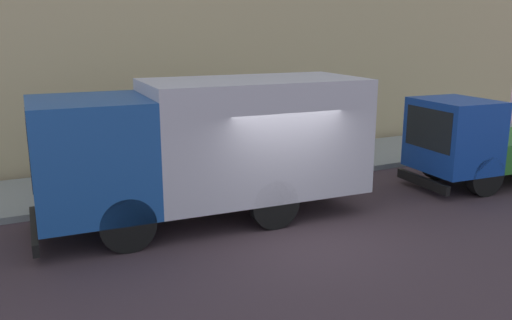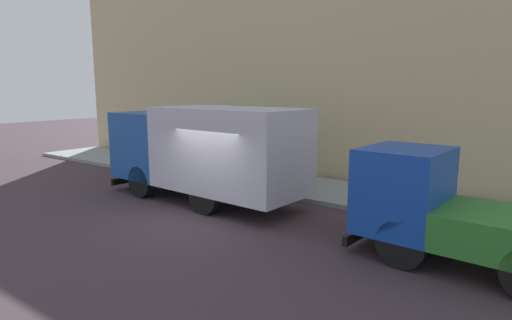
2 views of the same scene
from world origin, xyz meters
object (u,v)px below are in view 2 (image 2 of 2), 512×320
at_px(pedestrian_standing, 257,153).
at_px(street_sign_post, 249,144).
at_px(small_flatbed_truck, 462,214).
at_px(large_utility_truck, 205,149).
at_px(pedestrian_walking, 226,148).

distance_m(pedestrian_standing, street_sign_post, 2.55).
xyz_separation_m(pedestrian_standing, street_sign_post, (-2.14, -1.20, 0.68)).
bearing_deg(street_sign_post, small_flatbed_truck, -109.84).
relative_size(small_flatbed_truck, street_sign_post, 2.10).
height_order(large_utility_truck, pedestrian_walking, large_utility_truck).
distance_m(large_utility_truck, pedestrian_standing, 4.26).
distance_m(small_flatbed_truck, pedestrian_walking, 11.43).
xyz_separation_m(large_utility_truck, small_flatbed_truck, (-0.76, -7.89, -0.61)).
height_order(pedestrian_walking, street_sign_post, street_sign_post).
height_order(pedestrian_standing, street_sign_post, street_sign_post).
bearing_deg(pedestrian_standing, street_sign_post, 129.21).
bearing_deg(street_sign_post, pedestrian_standing, 29.34).
xyz_separation_m(pedestrian_walking, street_sign_post, (-2.09, -2.82, 0.63)).
bearing_deg(pedestrian_standing, large_utility_truck, 111.79).
distance_m(large_utility_truck, small_flatbed_truck, 7.95).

